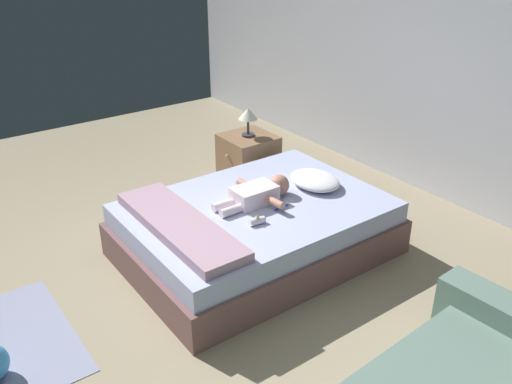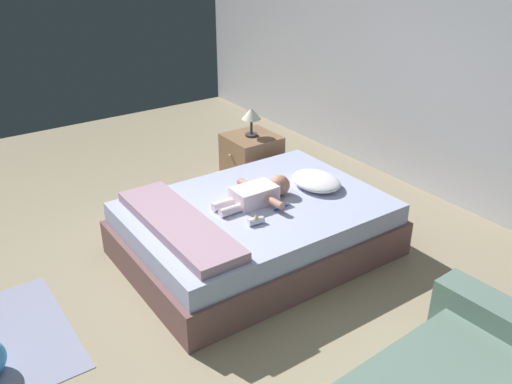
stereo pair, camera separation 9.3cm
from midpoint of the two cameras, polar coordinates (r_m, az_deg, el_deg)
ground_plane at (r=3.84m, az=-11.10°, el=-12.01°), size 8.00×8.00×0.00m
wall_behind_bed at (r=5.11m, az=20.01°, el=13.81°), size 8.00×0.12×2.74m
bed at (r=4.23m, az=-0.63°, el=-3.91°), size 1.41×1.97×0.44m
pillow at (r=4.41m, az=5.57°, el=1.24°), size 0.45×0.35×0.10m
baby at (r=4.14m, az=-0.30°, el=-0.12°), size 0.54×0.65×0.16m
toothbrush at (r=4.07m, az=2.14°, el=-1.54°), size 0.03×0.15×0.02m
nightstand at (r=5.32m, az=-1.31°, el=3.25°), size 0.46×0.49×0.52m
lamp at (r=5.15m, az=-1.36°, el=7.98°), size 0.18×0.18×0.27m
blanket at (r=3.81m, az=-8.67°, el=-3.45°), size 1.26×0.36×0.07m
baby_bottle at (r=3.84m, az=-0.58°, el=-3.02°), size 0.07×0.12×0.07m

